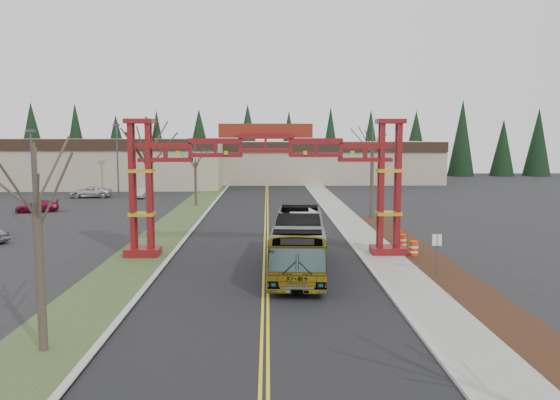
{
  "coord_description": "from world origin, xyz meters",
  "views": [
    {
      "loc": [
        0.13,
        -17.04,
        7.72
      ],
      "look_at": [
        0.85,
        14.97,
        4.04
      ],
      "focal_mm": 35.0,
      "sensor_mm": 36.0,
      "label": 1
    }
  ],
  "objects_px": {
    "transit_bus": "(299,242)",
    "bare_tree_right_far": "(372,148)",
    "parked_car_mid_a": "(37,206)",
    "silver_sedan": "(305,234)",
    "gateway_arch": "(266,165)",
    "barrel_mid": "(402,242)",
    "street_sign": "(437,246)",
    "bare_tree_median_far": "(195,162)",
    "light_pole_far": "(117,155)",
    "parked_car_far_b": "(91,192)",
    "light_pole_near": "(33,172)",
    "retail_building_east": "(323,161)",
    "barrel_south": "(414,249)",
    "bare_tree_median_mid": "(147,152)",
    "barrel_north": "(398,237)",
    "bare_tree_median_near": "(36,203)",
    "parked_car_far_a": "(142,193)",
    "retail_building_west": "(82,162)"
  },
  "relations": [
    {
      "from": "bare_tree_right_far",
      "to": "barrel_north",
      "type": "height_order",
      "value": "bare_tree_right_far"
    },
    {
      "from": "parked_car_far_a",
      "to": "bare_tree_median_mid",
      "type": "relative_size",
      "value": 0.42
    },
    {
      "from": "light_pole_far",
      "to": "barrel_mid",
      "type": "relative_size",
      "value": 8.93
    },
    {
      "from": "transit_bus",
      "to": "bare_tree_right_far",
      "type": "xyz_separation_m",
      "value": [
        8.09,
        20.32,
        5.05
      ]
    },
    {
      "from": "gateway_arch",
      "to": "barrel_mid",
      "type": "relative_size",
      "value": 17.15
    },
    {
      "from": "bare_tree_median_mid",
      "to": "light_pole_near",
      "type": "xyz_separation_m",
      "value": [
        -11.4,
        8.64,
        -1.9
      ]
    },
    {
      "from": "retail_building_east",
      "to": "bare_tree_median_far",
      "type": "distance_m",
      "value": 39.97
    },
    {
      "from": "bare_tree_median_near",
      "to": "barrel_south",
      "type": "bearing_deg",
      "value": 41.05
    },
    {
      "from": "transit_bus",
      "to": "bare_tree_median_far",
      "type": "relative_size",
      "value": 1.74
    },
    {
      "from": "parked_car_mid_a",
      "to": "parked_car_far_a",
      "type": "distance_m",
      "value": 15.27
    },
    {
      "from": "light_pole_far",
      "to": "barrel_mid",
      "type": "bearing_deg",
      "value": -50.7
    },
    {
      "from": "retail_building_east",
      "to": "barrel_mid",
      "type": "relative_size",
      "value": 35.8
    },
    {
      "from": "light_pole_near",
      "to": "barrel_mid",
      "type": "relative_size",
      "value": 7.89
    },
    {
      "from": "gateway_arch",
      "to": "barrel_south",
      "type": "bearing_deg",
      "value": -3.39
    },
    {
      "from": "gateway_arch",
      "to": "light_pole_far",
      "type": "relative_size",
      "value": 1.92
    },
    {
      "from": "silver_sedan",
      "to": "bare_tree_median_near",
      "type": "relative_size",
      "value": 0.6
    },
    {
      "from": "parked_car_far_b",
      "to": "transit_bus",
      "type": "bearing_deg",
      "value": 30.07
    },
    {
      "from": "parked_car_mid_a",
      "to": "light_pole_far",
      "type": "bearing_deg",
      "value": 147.27
    },
    {
      "from": "silver_sedan",
      "to": "barrel_south",
      "type": "relative_size",
      "value": 4.28
    },
    {
      "from": "light_pole_far",
      "to": "parked_car_far_b",
      "type": "bearing_deg",
      "value": -146.52
    },
    {
      "from": "gateway_arch",
      "to": "street_sign",
      "type": "relative_size",
      "value": 7.68
    },
    {
      "from": "parked_car_far_b",
      "to": "street_sign",
      "type": "bearing_deg",
      "value": 36.41
    },
    {
      "from": "retail_building_west",
      "to": "light_pole_far",
      "type": "relative_size",
      "value": 4.85
    },
    {
      "from": "gateway_arch",
      "to": "bare_tree_median_mid",
      "type": "height_order",
      "value": "bare_tree_median_mid"
    },
    {
      "from": "silver_sedan",
      "to": "parked_car_mid_a",
      "type": "height_order",
      "value": "silver_sedan"
    },
    {
      "from": "silver_sedan",
      "to": "parked_car_mid_a",
      "type": "xyz_separation_m",
      "value": [
        -26.77,
        17.83,
        -0.13
      ]
    },
    {
      "from": "light_pole_far",
      "to": "light_pole_near",
      "type": "bearing_deg",
      "value": -89.34
    },
    {
      "from": "retail_building_east",
      "to": "transit_bus",
      "type": "relative_size",
      "value": 3.16
    },
    {
      "from": "gateway_arch",
      "to": "parked_car_mid_a",
      "type": "xyz_separation_m",
      "value": [
        -23.91,
        21.83,
        -5.37
      ]
    },
    {
      "from": "retail_building_west",
      "to": "parked_car_mid_a",
      "type": "distance_m",
      "value": 32.85
    },
    {
      "from": "parked_car_far_a",
      "to": "parked_car_far_b",
      "type": "xyz_separation_m",
      "value": [
        -6.74,
        0.55,
        0.09
      ]
    },
    {
      "from": "retail_building_east",
      "to": "street_sign",
      "type": "bearing_deg",
      "value": -90.39
    },
    {
      "from": "bare_tree_median_mid",
      "to": "barrel_north",
      "type": "distance_m",
      "value": 18.88
    },
    {
      "from": "street_sign",
      "to": "barrel_south",
      "type": "distance_m",
      "value": 4.93
    },
    {
      "from": "transit_bus",
      "to": "barrel_north",
      "type": "bearing_deg",
      "value": 50.41
    },
    {
      "from": "bare_tree_median_near",
      "to": "bare_tree_right_far",
      "type": "distance_m",
      "value": 36.9
    },
    {
      "from": "silver_sedan",
      "to": "parked_car_far_a",
      "type": "xyz_separation_m",
      "value": [
        -18.88,
        30.9,
        -0.11
      ]
    },
    {
      "from": "parked_car_far_b",
      "to": "bare_tree_median_far",
      "type": "bearing_deg",
      "value": 56.22
    },
    {
      "from": "transit_bus",
      "to": "bare_tree_median_far",
      "type": "xyz_separation_m",
      "value": [
        -9.91,
        30.29,
        3.26
      ]
    },
    {
      "from": "bare_tree_right_far",
      "to": "barrel_mid",
      "type": "bearing_deg",
      "value": -92.34
    },
    {
      "from": "street_sign",
      "to": "gateway_arch",
      "type": "bearing_deg",
      "value": 150.68
    },
    {
      "from": "retail_building_east",
      "to": "bare_tree_median_mid",
      "type": "bearing_deg",
      "value": -106.71
    },
    {
      "from": "parked_car_mid_a",
      "to": "street_sign",
      "type": "bearing_deg",
      "value": 33.2
    },
    {
      "from": "parked_car_mid_a",
      "to": "bare_tree_median_far",
      "type": "distance_m",
      "value": 17.08
    },
    {
      "from": "parked_car_far_a",
      "to": "bare_tree_median_far",
      "type": "height_order",
      "value": "bare_tree_median_far"
    },
    {
      "from": "parked_car_mid_a",
      "to": "silver_sedan",
      "type": "bearing_deg",
      "value": 38.63
    },
    {
      "from": "parked_car_mid_a",
      "to": "barrel_north",
      "type": "xyz_separation_m",
      "value": [
        33.59,
        -17.67,
        -0.15
      ]
    },
    {
      "from": "bare_tree_right_far",
      "to": "light_pole_near",
      "type": "distance_m",
      "value": 30.01
    },
    {
      "from": "parked_car_far_b",
      "to": "barrel_south",
      "type": "height_order",
      "value": "parked_car_far_b"
    },
    {
      "from": "street_sign",
      "to": "barrel_south",
      "type": "xyz_separation_m",
      "value": [
        0.02,
        4.79,
        -1.17
      ]
    }
  ]
}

